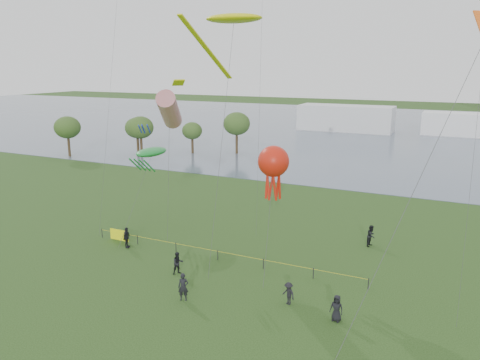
% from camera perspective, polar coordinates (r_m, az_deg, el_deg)
% --- Properties ---
extents(lake, '(400.00, 120.00, 0.08)m').
position_cam_1_polar(lake, '(118.88, 18.90, 5.69)').
color(lake, slate).
rests_on(lake, ground_plane).
extents(pavilion_left, '(22.00, 8.00, 6.00)m').
position_cam_1_polar(pavilion_left, '(115.56, 12.77, 7.37)').
color(pavilion_left, silver).
rests_on(pavilion_left, ground_plane).
extents(pavilion_right, '(18.00, 7.00, 5.00)m').
position_cam_1_polar(pavilion_right, '(115.91, 25.79, 6.11)').
color(pavilion_right, white).
rests_on(pavilion_right, ground_plane).
extents(trees, '(29.63, 19.09, 7.37)m').
position_cam_1_polar(trees, '(82.56, -10.22, 6.37)').
color(trees, '#3A2B1A').
rests_on(trees, ground_plane).
extents(fence, '(24.07, 0.07, 1.05)m').
position_cam_1_polar(fence, '(41.38, -10.31, -7.41)').
color(fence, black).
rests_on(fence, ground_plane).
extents(spectator_a, '(1.03, 1.07, 1.74)m').
position_cam_1_polar(spectator_a, '(36.12, -7.57, -10.01)').
color(spectator_a, black).
rests_on(spectator_a, ground_plane).
extents(spectator_b, '(1.15, 0.96, 1.55)m').
position_cam_1_polar(spectator_b, '(31.84, 5.93, -13.59)').
color(spectator_b, black).
rests_on(spectator_b, ground_plane).
extents(spectator_c, '(0.68, 1.14, 1.83)m').
position_cam_1_polar(spectator_c, '(41.82, -13.66, -6.83)').
color(spectator_c, black).
rests_on(spectator_c, ground_plane).
extents(spectator_d, '(0.90, 0.64, 1.70)m').
position_cam_1_polar(spectator_d, '(30.42, 11.70, -15.05)').
color(spectator_d, black).
rests_on(spectator_d, ground_plane).
extents(spectator_f, '(0.82, 0.70, 1.91)m').
position_cam_1_polar(spectator_f, '(32.32, -6.93, -12.82)').
color(spectator_f, black).
rests_on(spectator_f, ground_plane).
extents(spectator_g, '(0.90, 1.05, 1.89)m').
position_cam_1_polar(spectator_g, '(42.56, 15.71, -6.55)').
color(spectator_g, black).
rests_on(spectator_g, ground_plane).
extents(kite_stingray, '(4.57, 9.90, 19.19)m').
position_cam_1_polar(kite_stingray, '(37.26, -0.88, 18.97)').
color(kite_stingray, '#3F3F42').
extents(kite_windsock, '(4.17, 4.97, 13.48)m').
position_cam_1_polar(kite_windsock, '(41.18, -8.62, 8.43)').
color(kite_windsock, '#3F3F42').
extents(kite_creature, '(2.49, 9.28, 7.52)m').
position_cam_1_polar(kite_creature, '(46.56, -10.78, 3.32)').
color(kite_creature, '#3F3F42').
extents(kite_octopus, '(2.35, 4.87, 9.61)m').
position_cam_1_polar(kite_octopus, '(34.90, 4.10, 2.18)').
color(kite_octopus, '#3F3F42').
extents(kite_delta, '(6.25, 9.14, 17.66)m').
position_cam_1_polar(kite_delta, '(22.72, 27.08, 14.00)').
color(kite_delta, '#3F3F42').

